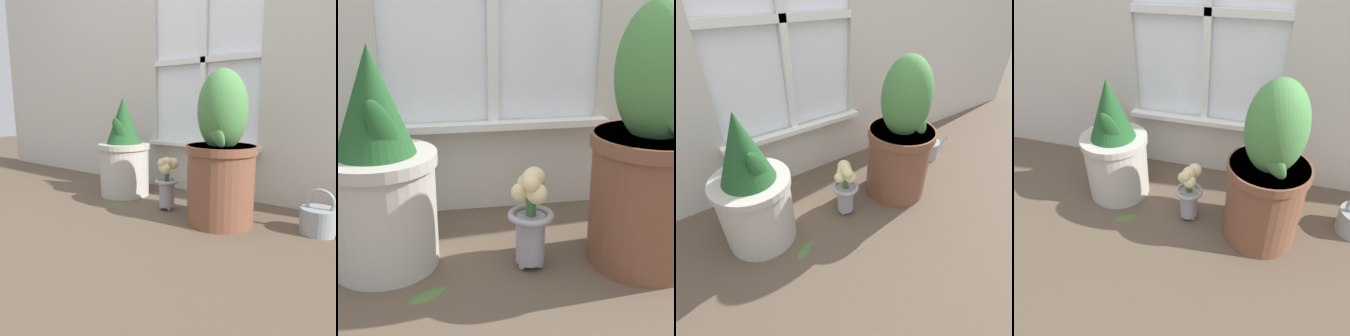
# 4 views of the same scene
# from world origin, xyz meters

# --- Properties ---
(ground_plane) EXTENTS (10.00, 10.00, 0.00)m
(ground_plane) POSITION_xyz_m (0.00, 0.00, 0.00)
(ground_plane) COLOR brown
(potted_plant_left) EXTENTS (0.32, 0.32, 0.61)m
(potted_plant_left) POSITION_xyz_m (-0.36, 0.28, 0.26)
(potted_plant_left) COLOR #B7B2A8
(potted_plant_left) RESTS_ON ground_plane
(potted_plant_right) EXTENTS (0.33, 0.33, 0.72)m
(potted_plant_right) POSITION_xyz_m (0.36, 0.17, 0.31)
(potted_plant_right) COLOR brown
(potted_plant_right) RESTS_ON ground_plane
(flower_vase) EXTENTS (0.13, 0.13, 0.29)m
(flower_vase) POSITION_xyz_m (0.04, 0.18, 0.17)
(flower_vase) COLOR #99939E
(flower_vase) RESTS_ON ground_plane
(fallen_leaf) EXTENTS (0.12, 0.09, 0.01)m
(fallen_leaf) POSITION_xyz_m (-0.25, 0.09, 0.00)
(fallen_leaf) COLOR #476633
(fallen_leaf) RESTS_ON ground_plane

